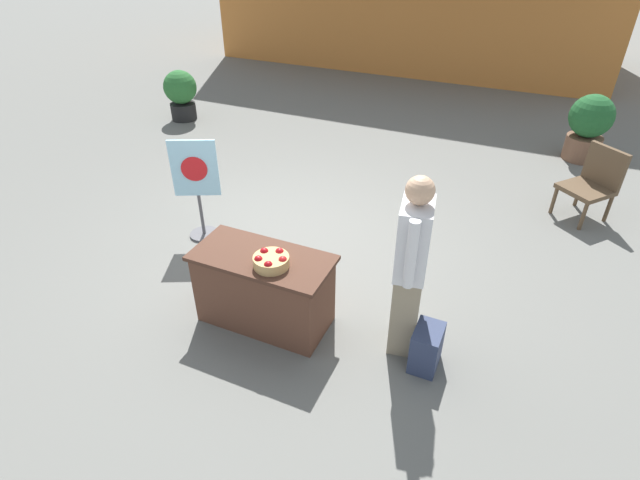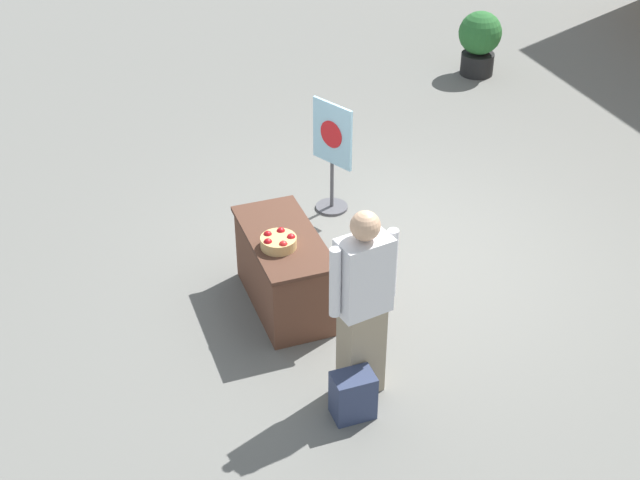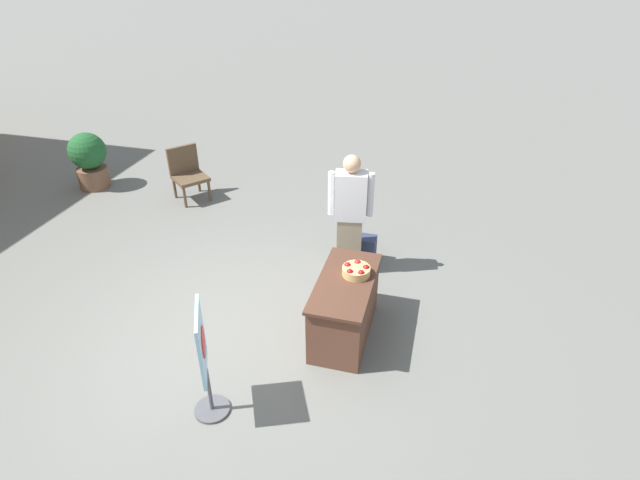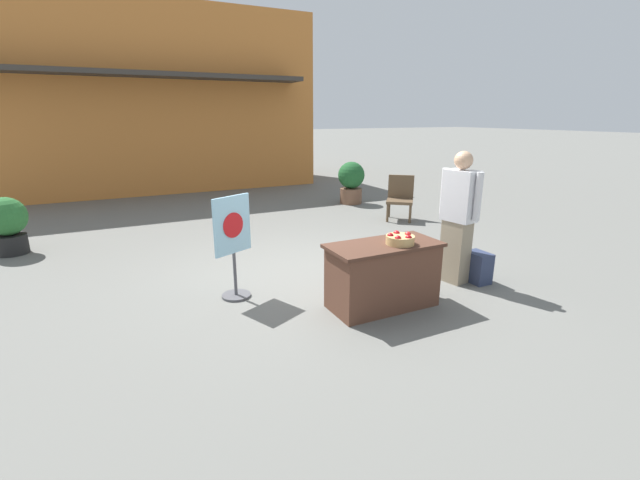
{
  "view_description": "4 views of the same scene",
  "coord_description": "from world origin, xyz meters",
  "px_view_note": "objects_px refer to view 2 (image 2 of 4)",
  "views": [
    {
      "loc": [
        2.4,
        -4.55,
        3.46
      ],
      "look_at": [
        0.77,
        -0.94,
        0.82
      ],
      "focal_mm": 28.0,
      "sensor_mm": 36.0,
      "label": 1
    },
    {
      "loc": [
        6.85,
        -3.34,
        5.25
      ],
      "look_at": [
        0.35,
        -0.98,
        0.65
      ],
      "focal_mm": 50.0,
      "sensor_mm": 36.0,
      "label": 2
    },
    {
      "loc": [
        -4.16,
        -2.26,
        4.13
      ],
      "look_at": [
        0.66,
        -0.97,
        1.09
      ],
      "focal_mm": 28.0,
      "sensor_mm": 36.0,
      "label": 3
    },
    {
      "loc": [
        -2.39,
        -5.23,
        2.2
      ],
      "look_at": [
        -0.18,
        -0.76,
        0.74
      ],
      "focal_mm": 24.0,
      "sensor_mm": 36.0,
      "label": 4
    }
  ],
  "objects_px": {
    "display_table": "(284,270)",
    "backpack": "(353,395)",
    "poster_board": "(332,154)",
    "apple_basket": "(278,241)",
    "person_visitor": "(363,304)",
    "potted_plant_near_left": "(479,40)"
  },
  "relations": [
    {
      "from": "potted_plant_near_left",
      "to": "backpack",
      "type": "bearing_deg",
      "value": -36.13
    },
    {
      "from": "person_visitor",
      "to": "potted_plant_near_left",
      "type": "bearing_deg",
      "value": -46.27
    },
    {
      "from": "person_visitor",
      "to": "potted_plant_near_left",
      "type": "distance_m",
      "value": 7.01
    },
    {
      "from": "display_table",
      "to": "poster_board",
      "type": "height_order",
      "value": "poster_board"
    },
    {
      "from": "backpack",
      "to": "person_visitor",
      "type": "bearing_deg",
      "value": 146.98
    },
    {
      "from": "display_table",
      "to": "apple_basket",
      "type": "relative_size",
      "value": 4.06
    },
    {
      "from": "backpack",
      "to": "poster_board",
      "type": "distance_m",
      "value": 3.27
    },
    {
      "from": "person_visitor",
      "to": "poster_board",
      "type": "height_order",
      "value": "person_visitor"
    },
    {
      "from": "display_table",
      "to": "backpack",
      "type": "xyz_separation_m",
      "value": [
        1.6,
        0.06,
        -0.18
      ]
    },
    {
      "from": "poster_board",
      "to": "person_visitor",
      "type": "bearing_deg",
      "value": 48.21
    },
    {
      "from": "backpack",
      "to": "potted_plant_near_left",
      "type": "distance_m",
      "value": 7.33
    },
    {
      "from": "potted_plant_near_left",
      "to": "person_visitor",
      "type": "bearing_deg",
      "value": -36.27
    },
    {
      "from": "poster_board",
      "to": "potted_plant_near_left",
      "type": "height_order",
      "value": "poster_board"
    },
    {
      "from": "display_table",
      "to": "poster_board",
      "type": "distance_m",
      "value": 1.84
    },
    {
      "from": "apple_basket",
      "to": "person_visitor",
      "type": "xyz_separation_m",
      "value": [
        1.18,
        0.33,
        0.07
      ]
    },
    {
      "from": "display_table",
      "to": "apple_basket",
      "type": "height_order",
      "value": "apple_basket"
    },
    {
      "from": "apple_basket",
      "to": "person_visitor",
      "type": "height_order",
      "value": "person_visitor"
    },
    {
      "from": "backpack",
      "to": "poster_board",
      "type": "height_order",
      "value": "poster_board"
    },
    {
      "from": "person_visitor",
      "to": "apple_basket",
      "type": "bearing_deg",
      "value": 5.46
    },
    {
      "from": "apple_basket",
      "to": "backpack",
      "type": "bearing_deg",
      "value": 6.12
    },
    {
      "from": "display_table",
      "to": "apple_basket",
      "type": "distance_m",
      "value": 0.48
    },
    {
      "from": "poster_board",
      "to": "backpack",
      "type": "bearing_deg",
      "value": 46.56
    }
  ]
}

